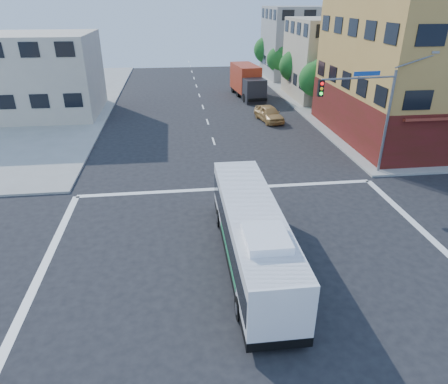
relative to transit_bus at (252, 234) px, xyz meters
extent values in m
plane|color=black|center=(0.02, -1.42, -1.57)|extent=(120.00, 120.00, 0.00)
cube|color=#5E1516|center=(20.02, 17.08, 0.43)|extent=(18.09, 15.08, 4.00)
cube|color=tan|center=(17.02, 32.58, 2.93)|extent=(12.00, 10.00, 9.00)
cube|color=gray|center=(17.02, 46.58, 3.43)|extent=(12.00, 10.00, 10.00)
cube|color=#BCB09C|center=(-16.98, 28.58, 2.43)|extent=(12.00, 10.00, 8.00)
cylinder|color=slate|center=(10.82, 9.38, 1.93)|extent=(0.18, 0.18, 7.00)
cylinder|color=slate|center=(8.32, 9.13, 5.03)|extent=(5.01, 0.62, 0.12)
cube|color=black|center=(5.82, 8.88, 4.53)|extent=(0.32, 0.30, 1.00)
sphere|color=#FF0C0C|center=(5.82, 8.71, 4.83)|extent=(0.20, 0.20, 0.20)
sphere|color=yellow|center=(5.82, 8.71, 4.53)|extent=(0.20, 0.20, 0.20)
sphere|color=#19FF33|center=(5.82, 8.71, 4.23)|extent=(0.20, 0.20, 0.20)
cube|color=#154194|center=(8.82, 9.18, 5.28)|extent=(1.80, 0.22, 0.28)
cube|color=gray|center=(13.32, 9.63, 6.43)|extent=(0.50, 0.22, 0.14)
cylinder|color=#3A2815|center=(11.82, 26.58, -0.61)|extent=(0.28, 0.28, 1.92)
sphere|color=#18571D|center=(11.82, 26.58, 1.79)|extent=(3.60, 3.60, 3.60)
sphere|color=#18571D|center=(12.22, 26.28, 2.69)|extent=(2.52, 2.52, 2.52)
cylinder|color=#3A2815|center=(11.82, 34.58, -0.58)|extent=(0.28, 0.28, 1.99)
sphere|color=#18571D|center=(11.82, 34.58, 1.94)|extent=(3.80, 3.80, 3.80)
sphere|color=#18571D|center=(12.22, 34.28, 2.89)|extent=(2.66, 2.66, 2.66)
cylinder|color=#3A2815|center=(11.82, 42.58, -0.63)|extent=(0.28, 0.28, 1.89)
sphere|color=#18571D|center=(11.82, 42.58, 1.68)|extent=(3.40, 3.40, 3.40)
sphere|color=#18571D|center=(12.22, 42.28, 2.53)|extent=(2.38, 2.38, 2.38)
cylinder|color=#3A2815|center=(11.82, 50.58, -0.56)|extent=(0.28, 0.28, 2.03)
sphere|color=#18571D|center=(11.82, 50.58, 2.06)|extent=(4.00, 4.00, 4.00)
sphere|color=#18571D|center=(12.22, 50.28, 3.06)|extent=(2.80, 2.80, 2.80)
cube|color=black|center=(0.00, 0.02, -1.08)|extent=(2.36, 10.88, 0.41)
cube|color=white|center=(0.00, 0.02, 0.03)|extent=(2.35, 10.86, 2.58)
cube|color=black|center=(0.00, 0.02, 0.19)|extent=(2.39, 10.53, 1.13)
cube|color=black|center=(0.02, 5.39, 0.10)|extent=(2.12, 0.06, 1.22)
cube|color=#E5590C|center=(0.02, 5.42, 1.00)|extent=(1.73, 0.05, 0.25)
cube|color=white|center=(0.00, 0.02, 1.26)|extent=(2.30, 10.64, 0.11)
cube|color=white|center=(-0.01, -2.69, 1.48)|extent=(1.62, 2.00, 0.33)
cube|color=#157842|center=(-1.17, -0.43, -0.62)|extent=(0.04, 4.97, 0.25)
cube|color=#157842|center=(1.16, -0.44, -0.62)|extent=(0.04, 4.97, 0.25)
cylinder|color=black|center=(-1.07, 3.49, -1.10)|extent=(0.28, 0.94, 0.94)
cylinder|color=#99999E|center=(-1.19, 3.49, -1.10)|extent=(0.04, 0.47, 0.47)
cylinder|color=black|center=(1.09, 3.49, -1.10)|extent=(0.28, 0.94, 0.94)
cylinder|color=#99999E|center=(1.22, 3.48, -1.10)|extent=(0.04, 0.47, 0.47)
cylinder|color=black|center=(-1.09, -3.45, -1.10)|extent=(0.28, 0.94, 0.94)
cylinder|color=#99999E|center=(-1.22, -3.45, -1.10)|extent=(0.04, 0.47, 0.47)
cylinder|color=black|center=(1.07, -3.46, -1.10)|extent=(0.28, 0.94, 0.94)
cylinder|color=#99999E|center=(1.19, -3.46, -1.10)|extent=(0.04, 0.47, 0.47)
cube|color=#222226|center=(6.15, 31.10, -0.23)|extent=(2.60, 2.51, 2.68)
cube|color=black|center=(6.25, 30.13, 0.18)|extent=(2.16, 0.31, 1.03)
cube|color=#A52E17|center=(5.74, 35.00, 0.59)|extent=(3.07, 6.00, 3.10)
cube|color=black|center=(5.87, 33.77, -1.01)|extent=(3.12, 8.45, 0.31)
cylinder|color=black|center=(5.05, 31.19, -1.06)|extent=(0.39, 1.06, 1.03)
cylinder|color=black|center=(7.21, 31.42, -1.06)|extent=(0.39, 1.06, 1.03)
cylinder|color=black|center=(4.74, 34.17, -1.06)|extent=(0.39, 1.06, 1.03)
cylinder|color=black|center=(6.90, 34.40, -1.06)|extent=(0.39, 1.06, 1.03)
cylinder|color=black|center=(4.47, 36.74, -1.06)|extent=(0.39, 1.06, 1.03)
cylinder|color=black|center=(6.63, 36.96, -1.06)|extent=(0.39, 1.06, 1.03)
imported|color=tan|center=(6.11, 23.11, -0.81)|extent=(2.56, 4.71, 1.52)
camera|label=1|loc=(-3.12, -14.94, 9.51)|focal=32.00mm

